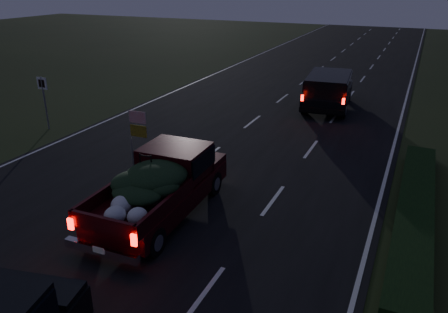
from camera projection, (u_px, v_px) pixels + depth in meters
The scene contains 6 objects.
ground at pixel (136, 213), 13.44m from camera, with size 120.00×120.00×0.00m, color black.
road_asphalt at pixel (136, 213), 13.43m from camera, with size 14.00×120.00×0.02m, color black.
hedge_row at pixel (414, 212), 12.87m from camera, with size 1.00×10.00×0.60m, color black.
route_sign at pixel (44, 95), 20.27m from camera, with size 0.55×0.08×2.50m.
pickup_truck at pixel (161, 182), 13.00m from camera, with size 2.24×5.47×2.84m.
lead_suv at pixel (328, 87), 23.74m from camera, with size 2.74×5.55×1.54m.
Camera 1 is at (7.34, -9.58, 6.73)m, focal length 35.00 mm.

